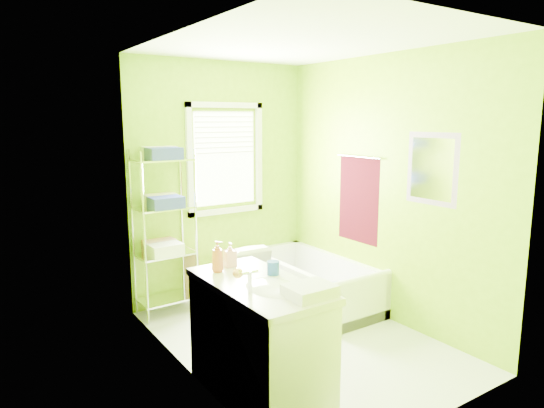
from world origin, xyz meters
TOP-DOWN VIEW (x-y plane):
  - ground at (0.00, 0.00)m, footprint 2.90×2.90m
  - room_envelope at (0.00, 0.00)m, footprint 2.14×2.94m
  - window at (0.05, 1.42)m, footprint 0.92×0.05m
  - door at (-1.04, -1.00)m, footprint 0.09×0.80m
  - right_wall_decor at (1.04, -0.02)m, footprint 0.04×1.48m
  - bathtub at (0.68, 0.62)m, footprint 0.74×1.59m
  - toilet at (-0.02, 1.01)m, footprint 0.45×0.73m
  - vanity at (-0.77, -0.57)m, footprint 0.59×1.15m
  - wire_shelf_unit at (-0.74, 1.27)m, footprint 0.59×0.46m

SIDE VIEW (x-z plane):
  - ground at x=0.00m, z-range 0.00..0.00m
  - bathtub at x=0.68m, z-range -0.09..0.42m
  - toilet at x=-0.02m, z-range 0.00..0.71m
  - vanity at x=-0.77m, z-range -0.09..1.01m
  - door at x=-1.04m, z-range 0.00..2.00m
  - wire_shelf_unit at x=-0.74m, z-range 0.19..1.90m
  - right_wall_decor at x=1.04m, z-range 0.74..1.91m
  - room_envelope at x=0.00m, z-range 0.24..2.86m
  - window at x=0.05m, z-range 1.00..2.22m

